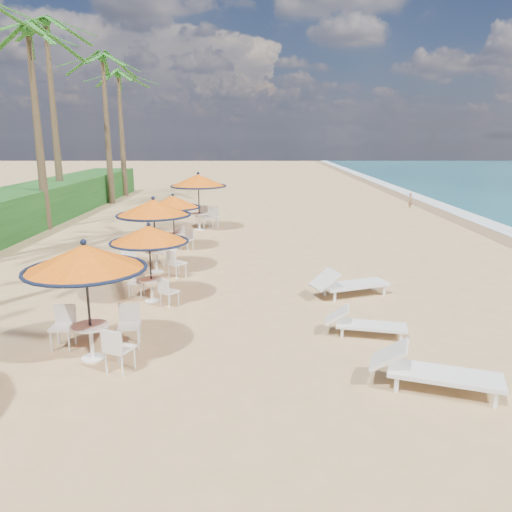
{
  "coord_description": "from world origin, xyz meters",
  "views": [
    {
      "loc": [
        -2.21,
        -8.73,
        4.27
      ],
      "look_at": [
        -2.24,
        3.98,
        1.2
      ],
      "focal_mm": 35.0,
      "sensor_mm": 36.0,
      "label": 1
    }
  ],
  "objects_px": {
    "station_2": "(154,217)",
    "lounger_far": "(348,283)",
    "station_0": "(88,272)",
    "station_1": "(149,241)",
    "station_4": "(200,187)",
    "lounger_near": "(431,370)",
    "station_3": "(173,209)",
    "lounger_mid": "(363,323)"
  },
  "relations": [
    {
      "from": "station_2",
      "to": "lounger_near",
      "type": "bearing_deg",
      "value": -50.74
    },
    {
      "from": "station_0",
      "to": "station_2",
      "type": "height_order",
      "value": "station_2"
    },
    {
      "from": "lounger_far",
      "to": "station_1",
      "type": "bearing_deg",
      "value": 164.02
    },
    {
      "from": "station_0",
      "to": "lounger_near",
      "type": "xyz_separation_m",
      "value": [
        6.19,
        -1.24,
        -1.39
      ]
    },
    {
      "from": "station_1",
      "to": "lounger_mid",
      "type": "relative_size",
      "value": 1.17
    },
    {
      "from": "station_3",
      "to": "lounger_far",
      "type": "bearing_deg",
      "value": -45.62
    },
    {
      "from": "station_3",
      "to": "lounger_far",
      "type": "xyz_separation_m",
      "value": [
        5.65,
        -5.77,
        -1.22
      ]
    },
    {
      "from": "station_3",
      "to": "lounger_near",
      "type": "xyz_separation_m",
      "value": [
        6.17,
        -10.92,
        -1.22
      ]
    },
    {
      "from": "station_2",
      "to": "lounger_mid",
      "type": "bearing_deg",
      "value": -43.24
    },
    {
      "from": "station_1",
      "to": "station_4",
      "type": "distance_m",
      "value": 10.44
    },
    {
      "from": "station_2",
      "to": "station_3",
      "type": "distance_m",
      "value": 3.31
    },
    {
      "from": "station_3",
      "to": "station_4",
      "type": "height_order",
      "value": "station_4"
    },
    {
      "from": "station_4",
      "to": "lounger_mid",
      "type": "distance_m",
      "value": 13.78
    },
    {
      "from": "station_2",
      "to": "station_3",
      "type": "xyz_separation_m",
      "value": [
        0.06,
        3.3,
        -0.2
      ]
    },
    {
      "from": "station_0",
      "to": "station_2",
      "type": "xyz_separation_m",
      "value": [
        -0.04,
        6.37,
        0.03
      ]
    },
    {
      "from": "station_1",
      "to": "lounger_mid",
      "type": "bearing_deg",
      "value": -24.48
    },
    {
      "from": "station_1",
      "to": "station_4",
      "type": "xyz_separation_m",
      "value": [
        0.14,
        10.43,
        0.34
      ]
    },
    {
      "from": "station_0",
      "to": "station_3",
      "type": "xyz_separation_m",
      "value": [
        0.02,
        9.68,
        -0.17
      ]
    },
    {
      "from": "station_1",
      "to": "lounger_near",
      "type": "xyz_separation_m",
      "value": [
        5.76,
        -4.71,
        -1.26
      ]
    },
    {
      "from": "station_1",
      "to": "station_4",
      "type": "height_order",
      "value": "station_4"
    },
    {
      "from": "station_2",
      "to": "lounger_far",
      "type": "height_order",
      "value": "station_2"
    },
    {
      "from": "station_2",
      "to": "station_0",
      "type": "bearing_deg",
      "value": -89.64
    },
    {
      "from": "station_2",
      "to": "station_3",
      "type": "height_order",
      "value": "station_2"
    },
    {
      "from": "station_2",
      "to": "lounger_far",
      "type": "distance_m",
      "value": 6.38
    },
    {
      "from": "station_0",
      "to": "station_3",
      "type": "distance_m",
      "value": 9.68
    },
    {
      "from": "station_4",
      "to": "station_1",
      "type": "bearing_deg",
      "value": -90.77
    },
    {
      "from": "station_3",
      "to": "lounger_mid",
      "type": "height_order",
      "value": "station_3"
    },
    {
      "from": "station_3",
      "to": "lounger_mid",
      "type": "bearing_deg",
      "value": -57.19
    },
    {
      "from": "station_0",
      "to": "station_1",
      "type": "xyz_separation_m",
      "value": [
        0.43,
        3.46,
        -0.14
      ]
    },
    {
      "from": "station_4",
      "to": "lounger_near",
      "type": "distance_m",
      "value": 16.23
    },
    {
      "from": "station_3",
      "to": "lounger_mid",
      "type": "distance_m",
      "value": 10.23
    },
    {
      "from": "station_2",
      "to": "station_4",
      "type": "distance_m",
      "value": 7.54
    },
    {
      "from": "station_0",
      "to": "station_4",
      "type": "height_order",
      "value": "station_4"
    },
    {
      "from": "station_4",
      "to": "lounger_far",
      "type": "xyz_separation_m",
      "value": [
        5.1,
        -9.98,
        -1.6
      ]
    },
    {
      "from": "station_3",
      "to": "station_0",
      "type": "bearing_deg",
      "value": -90.11
    },
    {
      "from": "station_2",
      "to": "station_4",
      "type": "bearing_deg",
      "value": 85.38
    },
    {
      "from": "station_1",
      "to": "station_2",
      "type": "relative_size",
      "value": 0.87
    },
    {
      "from": "lounger_near",
      "to": "lounger_far",
      "type": "relative_size",
      "value": 1.0
    },
    {
      "from": "station_2",
      "to": "lounger_near",
      "type": "distance_m",
      "value": 9.94
    },
    {
      "from": "lounger_near",
      "to": "station_2",
      "type": "bearing_deg",
      "value": 148.33
    },
    {
      "from": "station_0",
      "to": "station_3",
      "type": "height_order",
      "value": "station_0"
    },
    {
      "from": "lounger_near",
      "to": "lounger_far",
      "type": "xyz_separation_m",
      "value": [
        -0.52,
        5.15,
        -0.0
      ]
    }
  ]
}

